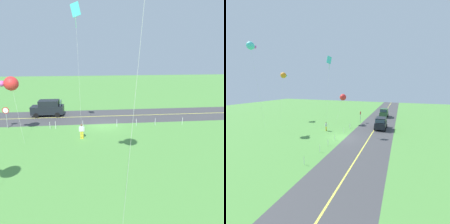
# 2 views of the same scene
# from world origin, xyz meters

# --- Properties ---
(ground_plane) EXTENTS (120.00, 120.00, 0.10)m
(ground_plane) POSITION_xyz_m (0.00, 0.00, -0.05)
(ground_plane) COLOR #549342
(asphalt_road) EXTENTS (120.00, 7.00, 0.00)m
(asphalt_road) POSITION_xyz_m (0.00, -4.00, 0.00)
(asphalt_road) COLOR #424244
(asphalt_road) RESTS_ON ground
(road_centre_stripe) EXTENTS (120.00, 0.16, 0.00)m
(road_centre_stripe) POSITION_xyz_m (0.00, -4.00, 0.01)
(road_centre_stripe) COLOR #E5E04C
(road_centre_stripe) RESTS_ON asphalt_road
(car_suv_foreground) EXTENTS (4.40, 2.12, 2.24)m
(car_suv_foreground) POSITION_xyz_m (7.44, -5.04, 1.15)
(car_suv_foreground) COLOR black
(car_suv_foreground) RESTS_ON ground
(stop_sign) EXTENTS (0.76, 0.08, 2.56)m
(stop_sign) POSITION_xyz_m (11.35, -0.10, 1.80)
(stop_sign) COLOR gray
(stop_sign) RESTS_ON ground
(person_adult_near) EXTENTS (0.58, 0.22, 1.60)m
(person_adult_near) POSITION_xyz_m (2.52, 4.13, 0.86)
(person_adult_near) COLOR yellow
(person_adult_near) RESTS_ON ground
(kite_red_low) EXTENTS (1.03, 0.92, 13.21)m
(kite_red_low) POSITION_xyz_m (2.69, 3.51, 12.24)
(kite_red_low) COLOR silver
(kite_red_low) RESTS_ON ground
(kite_blue_mid) EXTENTS (2.26, 2.03, 6.44)m
(kite_blue_mid) POSITION_xyz_m (9.30, 3.31, 5.74)
(kite_blue_mid) COLOR silver
(kite_blue_mid) RESTS_ON ground
(fence_post_0) EXTENTS (0.05, 0.05, 0.90)m
(fence_post_0) POSITION_xyz_m (-9.78, 0.70, 0.45)
(fence_post_0) COLOR silver
(fence_post_0) RESTS_ON ground
(fence_post_1) EXTENTS (0.05, 0.05, 0.90)m
(fence_post_1) POSITION_xyz_m (-6.32, 0.70, 0.45)
(fence_post_1) COLOR silver
(fence_post_1) RESTS_ON ground
(fence_post_2) EXTENTS (0.05, 0.05, 0.90)m
(fence_post_2) POSITION_xyz_m (-3.97, 0.70, 0.45)
(fence_post_2) COLOR silver
(fence_post_2) RESTS_ON ground
(fence_post_3) EXTENTS (0.05, 0.05, 0.90)m
(fence_post_3) POSITION_xyz_m (-1.58, 0.70, 0.45)
(fence_post_3) COLOR silver
(fence_post_3) RESTS_ON ground
(fence_post_4) EXTENTS (0.05, 0.05, 0.90)m
(fence_post_4) POSITION_xyz_m (2.48, 0.70, 0.45)
(fence_post_4) COLOR silver
(fence_post_4) RESTS_ON ground
(fence_post_5) EXTENTS (0.05, 0.05, 0.90)m
(fence_post_5) POSITION_xyz_m (5.67, 0.70, 0.45)
(fence_post_5) COLOR silver
(fence_post_5) RESTS_ON ground
(fence_post_6) EXTENTS (0.05, 0.05, 0.90)m
(fence_post_6) POSITION_xyz_m (6.31, 0.70, 0.45)
(fence_post_6) COLOR silver
(fence_post_6) RESTS_ON ground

